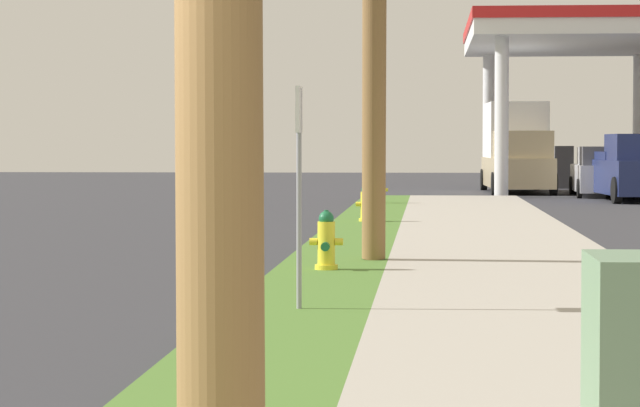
{
  "coord_description": "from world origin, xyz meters",
  "views": [
    {
      "loc": [
        1.94,
        -4.11,
        1.7
      ],
      "look_at": [
        0.57,
        14.24,
        0.93
      ],
      "focal_mm": 81.55,
      "sensor_mm": 36.0,
      "label": 1
    }
  ],
  "objects_px": {
    "truck_navy_on_apron": "(636,170)",
    "truck_tan_at_forecourt": "(517,149)",
    "fire_hydrant_third": "(366,205)",
    "street_sign_post": "(299,150)",
    "car_silver_by_near_pump": "(604,174)",
    "fire_hydrant_second": "(326,244)",
    "fire_hydrant_fourth": "(380,191)",
    "fire_hydrant_nearest": "(220,376)"
  },
  "relations": [
    {
      "from": "fire_hydrant_third",
      "to": "truck_tan_at_forecourt",
      "type": "distance_m",
      "value": 21.61
    },
    {
      "from": "fire_hydrant_fourth",
      "to": "car_silver_by_near_pump",
      "type": "relative_size",
      "value": 0.16
    },
    {
      "from": "street_sign_post",
      "to": "fire_hydrant_third",
      "type": "bearing_deg",
      "value": 90.1
    },
    {
      "from": "street_sign_post",
      "to": "car_silver_by_near_pump",
      "type": "relative_size",
      "value": 0.47
    },
    {
      "from": "street_sign_post",
      "to": "truck_tan_at_forecourt",
      "type": "relative_size",
      "value": 0.33
    },
    {
      "from": "fire_hydrant_nearest",
      "to": "fire_hydrant_fourth",
      "type": "distance_m",
      "value": 30.7
    },
    {
      "from": "fire_hydrant_nearest",
      "to": "street_sign_post",
      "type": "distance_m",
      "value": 6.16
    },
    {
      "from": "fire_hydrant_nearest",
      "to": "car_silver_by_near_pump",
      "type": "height_order",
      "value": "car_silver_by_near_pump"
    },
    {
      "from": "fire_hydrant_fourth",
      "to": "truck_tan_at_forecourt",
      "type": "height_order",
      "value": "truck_tan_at_forecourt"
    },
    {
      "from": "fire_hydrant_second",
      "to": "fire_hydrant_third",
      "type": "distance_m",
      "value": 11.25
    },
    {
      "from": "fire_hydrant_nearest",
      "to": "fire_hydrant_third",
      "type": "xyz_separation_m",
      "value": [
        -0.13,
        21.6,
        0.0
      ]
    },
    {
      "from": "car_silver_by_near_pump",
      "to": "fire_hydrant_nearest",
      "type": "bearing_deg",
      "value": -99.74
    },
    {
      "from": "truck_navy_on_apron",
      "to": "truck_tan_at_forecourt",
      "type": "bearing_deg",
      "value": 113.42
    },
    {
      "from": "fire_hydrant_third",
      "to": "car_silver_by_near_pump",
      "type": "distance_m",
      "value": 18.91
    },
    {
      "from": "fire_hydrant_nearest",
      "to": "fire_hydrant_second",
      "type": "xyz_separation_m",
      "value": [
        -0.15,
        10.35,
        0.0
      ]
    },
    {
      "from": "fire_hydrant_nearest",
      "to": "car_silver_by_near_pump",
      "type": "xyz_separation_m",
      "value": [
        6.73,
        39.22,
        0.28
      ]
    },
    {
      "from": "fire_hydrant_fourth",
      "to": "car_silver_by_near_pump",
      "type": "bearing_deg",
      "value": 51.06
    },
    {
      "from": "fire_hydrant_nearest",
      "to": "truck_navy_on_apron",
      "type": "distance_m",
      "value": 36.38
    },
    {
      "from": "fire_hydrant_third",
      "to": "street_sign_post",
      "type": "height_order",
      "value": "street_sign_post"
    },
    {
      "from": "fire_hydrant_second",
      "to": "street_sign_post",
      "type": "distance_m",
      "value": 4.47
    },
    {
      "from": "fire_hydrant_nearest",
      "to": "fire_hydrant_third",
      "type": "relative_size",
      "value": 1.0
    },
    {
      "from": "fire_hydrant_nearest",
      "to": "fire_hydrant_fourth",
      "type": "xyz_separation_m",
      "value": [
        -0.15,
        30.7,
        0.0
      ]
    },
    {
      "from": "fire_hydrant_fourth",
      "to": "truck_navy_on_apron",
      "type": "relative_size",
      "value": 0.14
    },
    {
      "from": "fire_hydrant_nearest",
      "to": "street_sign_post",
      "type": "xyz_separation_m",
      "value": [
        -0.11,
        6.04,
        1.19
      ]
    },
    {
      "from": "fire_hydrant_second",
      "to": "car_silver_by_near_pump",
      "type": "distance_m",
      "value": 29.68
    },
    {
      "from": "fire_hydrant_nearest",
      "to": "truck_tan_at_forecourt",
      "type": "xyz_separation_m",
      "value": [
        4.16,
        42.75,
        1.04
      ]
    },
    {
      "from": "fire_hydrant_second",
      "to": "truck_navy_on_apron",
      "type": "bearing_deg",
      "value": 73.73
    },
    {
      "from": "fire_hydrant_fourth",
      "to": "street_sign_post",
      "type": "height_order",
      "value": "street_sign_post"
    },
    {
      "from": "truck_navy_on_apron",
      "to": "fire_hydrant_fourth",
      "type": "bearing_deg",
      "value": -146.15
    },
    {
      "from": "fire_hydrant_third",
      "to": "car_silver_by_near_pump",
      "type": "height_order",
      "value": "car_silver_by_near_pump"
    },
    {
      "from": "fire_hydrant_third",
      "to": "car_silver_by_near_pump",
      "type": "relative_size",
      "value": 0.16
    },
    {
      "from": "street_sign_post",
      "to": "fire_hydrant_fourth",
      "type": "bearing_deg",
      "value": 90.1
    },
    {
      "from": "fire_hydrant_third",
      "to": "truck_navy_on_apron",
      "type": "height_order",
      "value": "truck_navy_on_apron"
    },
    {
      "from": "fire_hydrant_second",
      "to": "fire_hydrant_fourth",
      "type": "relative_size",
      "value": 1.0
    },
    {
      "from": "street_sign_post",
      "to": "truck_navy_on_apron",
      "type": "distance_m",
      "value": 30.52
    },
    {
      "from": "fire_hydrant_fourth",
      "to": "truck_navy_on_apron",
      "type": "xyz_separation_m",
      "value": [
        7.39,
        4.96,
        0.47
      ]
    },
    {
      "from": "fire_hydrant_third",
      "to": "street_sign_post",
      "type": "bearing_deg",
      "value": -89.9
    },
    {
      "from": "fire_hydrant_second",
      "to": "truck_navy_on_apron",
      "type": "xyz_separation_m",
      "value": [
        7.39,
        25.3,
        0.47
      ]
    },
    {
      "from": "street_sign_post",
      "to": "truck_navy_on_apron",
      "type": "height_order",
      "value": "street_sign_post"
    },
    {
      "from": "fire_hydrant_second",
      "to": "truck_navy_on_apron",
      "type": "distance_m",
      "value": 26.36
    },
    {
      "from": "fire_hydrant_second",
      "to": "truck_navy_on_apron",
      "type": "relative_size",
      "value": 0.14
    },
    {
      "from": "fire_hydrant_fourth",
      "to": "truck_navy_on_apron",
      "type": "height_order",
      "value": "truck_navy_on_apron"
    }
  ]
}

